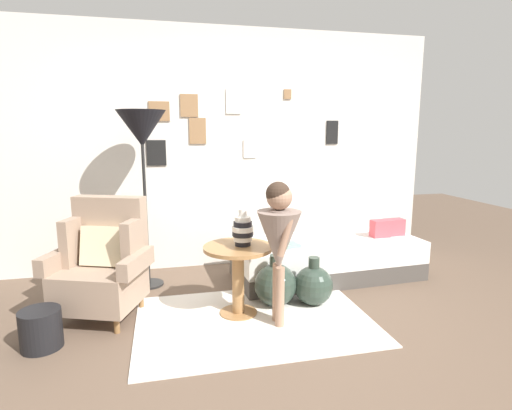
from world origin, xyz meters
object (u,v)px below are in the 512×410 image
Objects in this scene: vase_striped at (243,230)px; daybed at (327,258)px; magazine_basket at (41,329)px; person_child at (279,235)px; book_on_daybed at (287,245)px; demijohn_far at (313,285)px; side_table at (238,266)px; floor_lamp at (142,134)px; demijohn_near at (275,284)px; armchair at (103,264)px.

daybed is at bearing 32.88° from vase_striped.
vase_striped is 1.07× the size of magazine_basket.
person_child reaches higher than book_on_daybed.
side_table is at bearing -176.05° from demijohn_far.
floor_lamp reaches higher than person_child.
side_table reaches higher than demijohn_near.
book_on_daybed is at bearing 102.31° from demijohn_far.
magazine_basket is (-0.70, -1.06, -1.34)m from floor_lamp.
vase_striped is 0.79m from book_on_daybed.
daybed is 1.28m from side_table.
side_table is at bearing 8.42° from magazine_basket.
floor_lamp reaches higher than demijohn_far.
side_table is 0.48m from person_child.
magazine_basket is at bearing -170.01° from demijohn_near.
side_table is 0.43m from demijohn_near.
demijohn_far is at bearing -6.67° from armchair.
vase_striped is 0.66× the size of demijohn_near.
side_table is at bearing -163.65° from demijohn_near.
daybed is at bearing 58.23° from demijohn_far.
demijohn_near is at bearing 170.56° from demijohn_far.
side_table is 0.35× the size of floor_lamp.
demijohn_far is (0.41, 0.29, -0.55)m from person_child.
magazine_basket is (-0.37, -0.47, -0.30)m from armchair.
floor_lamp is at bearing 174.62° from daybed.
book_on_daybed is at bearing 42.56° from vase_striped.
floor_lamp is 3.72× the size of demijohn_near.
daybed is at bearing 32.22° from side_table.
magazine_basket is at bearing -171.58° from side_table.
demijohn_far is (0.33, -0.06, -0.01)m from demijohn_near.
armchair is 3.24× the size of vase_striped.
side_table is 0.30m from vase_striped.
armchair is 1.10m from side_table.
armchair is 1.65× the size of side_table.
book_on_daybed is at bearing 59.99° from demijohn_near.
person_child reaches higher than side_table.
person_child is at bearing -102.14° from demijohn_near.
floor_lamp is at bearing 60.71° from armchair.
person_child is 0.64m from demijohn_near.
daybed is at bearing 19.12° from book_on_daybed.
vase_striped reaches higher than side_table.
vase_striped reaches higher than magazine_basket.
vase_striped is 0.26× the size of person_child.
daybed is at bearing 38.43° from demijohn_near.
side_table is 1.37× the size of demijohn_far.
book_on_daybed is 0.48× the size of demijohn_near.
daybed is 0.92m from demijohn_near.
side_table is 1.97× the size of vase_striped.
vase_striped is (0.04, 0.01, 0.30)m from side_table.
daybed is 1.32m from vase_striped.
armchair is 2.26× the size of demijohn_far.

